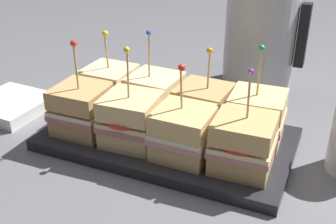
# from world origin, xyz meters

# --- Properties ---
(ground_plane) EXTENTS (6.00, 6.00, 0.00)m
(ground_plane) POSITION_xyz_m (0.00, 0.00, 0.00)
(ground_plane) COLOR slate
(serving_platter) EXTENTS (0.40, 0.22, 0.02)m
(serving_platter) POSITION_xyz_m (0.00, 0.00, 0.01)
(serving_platter) COLOR #232328
(serving_platter) RESTS_ON ground_plane
(sandwich_front_far_left) EXTENTS (0.09, 0.09, 0.16)m
(sandwich_front_far_left) POSITION_xyz_m (-0.13, -0.05, 0.06)
(sandwich_front_far_left) COLOR tan
(sandwich_front_far_left) RESTS_ON serving_platter
(sandwich_front_center_left) EXTENTS (0.09, 0.09, 0.16)m
(sandwich_front_center_left) POSITION_xyz_m (-0.04, -0.04, 0.06)
(sandwich_front_center_left) COLOR #DBB77A
(sandwich_front_center_left) RESTS_ON serving_platter
(sandwich_front_center_right) EXTENTS (0.09, 0.09, 0.14)m
(sandwich_front_center_right) POSITION_xyz_m (0.05, -0.05, 0.06)
(sandwich_front_center_right) COLOR tan
(sandwich_front_center_right) RESTS_ON serving_platter
(sandwich_front_far_right) EXTENTS (0.09, 0.09, 0.15)m
(sandwich_front_far_right) POSITION_xyz_m (0.14, -0.04, 0.06)
(sandwich_front_far_right) COLOR tan
(sandwich_front_far_right) RESTS_ON serving_platter
(sandwich_back_far_left) EXTENTS (0.09, 0.09, 0.15)m
(sandwich_back_far_left) POSITION_xyz_m (-0.14, 0.05, 0.06)
(sandwich_back_far_left) COLOR beige
(sandwich_back_far_left) RESTS_ON serving_platter
(sandwich_back_center_left) EXTENTS (0.09, 0.09, 0.16)m
(sandwich_back_center_left) POSITION_xyz_m (-0.05, 0.05, 0.06)
(sandwich_back_center_left) COLOR beige
(sandwich_back_center_left) RESTS_ON serving_platter
(sandwich_back_center_right) EXTENTS (0.09, 0.09, 0.14)m
(sandwich_back_center_right) POSITION_xyz_m (0.04, 0.04, 0.06)
(sandwich_back_center_right) COLOR tan
(sandwich_back_center_right) RESTS_ON serving_platter
(sandwich_back_far_right) EXTENTS (0.09, 0.09, 0.16)m
(sandwich_back_far_right) POSITION_xyz_m (0.13, 0.04, 0.06)
(sandwich_back_far_right) COLOR #DBB77A
(sandwich_back_far_right) RESTS_ON serving_platter
(kettle_steel) EXTENTS (0.17, 0.15, 0.25)m
(kettle_steel) POSITION_xyz_m (0.08, 0.31, 0.11)
(kettle_steel) COLOR #B7BABF
(kettle_steel) RESTS_ON ground_plane
(napkin_stack) EXTENTS (0.13, 0.13, 0.02)m
(napkin_stack) POSITION_xyz_m (-0.33, -0.01, 0.01)
(napkin_stack) COLOR white
(napkin_stack) RESTS_ON ground_plane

